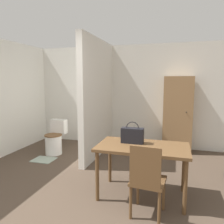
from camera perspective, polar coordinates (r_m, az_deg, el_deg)
wall_back at (r=5.56m, az=4.38°, el=4.21°), size 5.79×0.12×2.50m
partition_wall at (r=4.75m, az=-3.73°, el=3.55°), size 0.12×1.83×2.50m
dining_table at (r=3.11m, az=8.01°, el=-10.10°), size 1.25×0.71×0.74m
wooden_chair at (r=2.71m, az=9.12°, el=-16.83°), size 0.43×0.43×0.91m
toilet at (r=5.13m, az=-14.68°, el=-6.95°), size 0.38×0.53×0.74m
handbag at (r=3.17m, az=5.35°, el=-6.05°), size 0.32×0.13×0.31m
wooden_cabinet at (r=5.21m, az=16.77°, el=-0.65°), size 0.64×0.41×1.73m
bath_mat at (r=4.85m, az=-17.41°, el=-11.80°), size 0.44×0.37×0.01m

